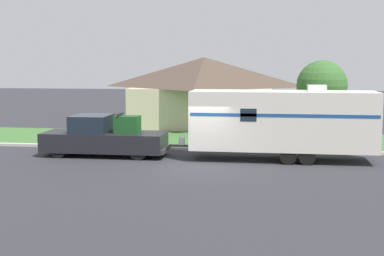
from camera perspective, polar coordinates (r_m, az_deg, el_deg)
name	(u,v)px	position (r m, az deg, el deg)	size (l,w,h in m)	color
ground_plane	(200,165)	(23.18, 0.82, -3.96)	(120.00, 120.00, 0.00)	#2D2D33
curb_strip	(209,149)	(26.83, 1.85, -2.28)	(80.00, 0.30, 0.14)	beige
lawn_strip	(216,140)	(30.42, 2.61, -1.26)	(80.00, 7.00, 0.03)	#3D6B33
house_across_street	(204,90)	(37.21, 1.32, 4.06)	(9.98, 8.07, 4.72)	beige
pickup_truck	(104,138)	(25.64, -9.42, -1.03)	(5.89, 2.06, 2.04)	black
travel_trailer	(282,121)	(24.34, 9.63, 0.79)	(9.27, 2.24, 3.42)	black
mailbox	(80,127)	(29.13, -11.87, 0.11)	(0.48, 0.20, 1.26)	brown
tree_in_yard	(322,86)	(30.22, 13.69, 4.40)	(2.77, 2.77, 4.51)	brown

